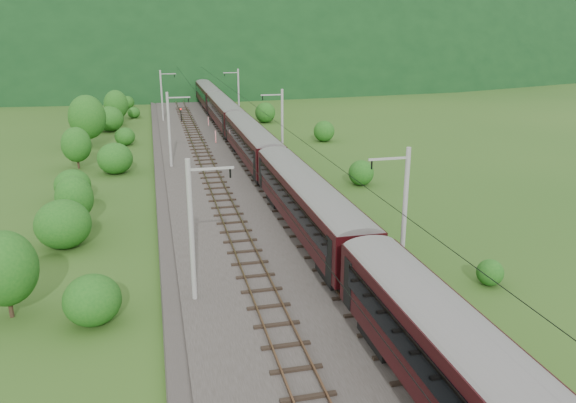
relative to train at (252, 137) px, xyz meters
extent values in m
plane|color=#254C17|center=(-2.40, -30.07, -3.51)|extent=(600.00, 600.00, 0.00)
cube|color=#38332D|center=(-2.40, -20.07, -3.36)|extent=(14.00, 220.00, 0.30)
cube|color=brown|center=(-5.52, -20.07, -3.02)|extent=(0.08, 220.00, 0.15)
cube|color=brown|center=(-4.08, -20.07, -3.02)|extent=(0.08, 220.00, 0.15)
cube|color=black|center=(-4.80, -20.07, -3.15)|extent=(2.40, 220.00, 0.12)
cube|color=brown|center=(-0.72, -20.07, -3.02)|extent=(0.08, 220.00, 0.15)
cube|color=brown|center=(0.72, -20.07, -3.02)|extent=(0.08, 220.00, 0.15)
cube|color=black|center=(0.00, -20.07, -3.15)|extent=(2.40, 220.00, 0.12)
cylinder|color=gray|center=(-8.60, -30.07, 0.79)|extent=(0.28, 0.28, 8.00)
cube|color=gray|center=(-7.40, -30.07, 4.19)|extent=(2.40, 0.12, 0.12)
cylinder|color=black|center=(-6.40, -30.07, 3.89)|extent=(0.10, 0.10, 0.50)
cylinder|color=gray|center=(-8.60, 1.93, 0.79)|extent=(0.28, 0.28, 8.00)
cube|color=gray|center=(-7.40, 1.93, 4.19)|extent=(2.40, 0.12, 0.12)
cylinder|color=black|center=(-6.40, 1.93, 3.89)|extent=(0.10, 0.10, 0.50)
cylinder|color=gray|center=(-8.60, 33.93, 0.79)|extent=(0.28, 0.28, 8.00)
cube|color=gray|center=(-7.40, 33.93, 4.19)|extent=(2.40, 0.12, 0.12)
cylinder|color=black|center=(-6.40, 33.93, 3.89)|extent=(0.10, 0.10, 0.50)
cylinder|color=gray|center=(-8.60, 65.93, 0.79)|extent=(0.28, 0.28, 8.00)
cube|color=gray|center=(-7.40, 65.93, 4.19)|extent=(2.40, 0.12, 0.12)
cylinder|color=black|center=(-6.40, 65.93, 3.89)|extent=(0.10, 0.10, 0.50)
cylinder|color=gray|center=(-8.60, 97.93, 0.79)|extent=(0.28, 0.28, 8.00)
cube|color=gray|center=(-7.40, 97.93, 4.19)|extent=(2.40, 0.12, 0.12)
cylinder|color=black|center=(-6.40, 97.93, 3.89)|extent=(0.10, 0.10, 0.50)
cylinder|color=gray|center=(3.80, -30.07, 0.79)|extent=(0.28, 0.28, 8.00)
cube|color=gray|center=(2.60, -30.07, 4.19)|extent=(2.40, 0.12, 0.12)
cylinder|color=black|center=(1.60, -30.07, 3.89)|extent=(0.10, 0.10, 0.50)
cylinder|color=gray|center=(3.80, 1.93, 0.79)|extent=(0.28, 0.28, 8.00)
cube|color=gray|center=(2.60, 1.93, 4.19)|extent=(2.40, 0.12, 0.12)
cylinder|color=black|center=(1.60, 1.93, 3.89)|extent=(0.10, 0.10, 0.50)
cylinder|color=gray|center=(3.80, 33.93, 0.79)|extent=(0.28, 0.28, 8.00)
cube|color=gray|center=(2.60, 33.93, 4.19)|extent=(2.40, 0.12, 0.12)
cylinder|color=black|center=(1.60, 33.93, 3.89)|extent=(0.10, 0.10, 0.50)
cylinder|color=gray|center=(3.80, 65.93, 0.79)|extent=(0.28, 0.28, 8.00)
cube|color=gray|center=(2.60, 65.93, 4.19)|extent=(2.40, 0.12, 0.12)
cylinder|color=black|center=(1.60, 65.93, 3.89)|extent=(0.10, 0.10, 0.50)
cylinder|color=gray|center=(3.80, 97.93, 0.79)|extent=(0.28, 0.28, 8.00)
cube|color=gray|center=(2.60, 97.93, 4.19)|extent=(2.40, 0.12, 0.12)
cylinder|color=black|center=(1.60, 97.93, 3.89)|extent=(0.10, 0.10, 0.50)
cylinder|color=black|center=(-4.80, -20.07, 3.59)|extent=(0.03, 198.00, 0.03)
cylinder|color=black|center=(0.00, -20.07, 3.59)|extent=(0.03, 198.00, 0.03)
ellipsoid|color=#103215|center=(-2.40, 229.93, -3.51)|extent=(504.00, 360.00, 244.00)
cube|color=black|center=(0.00, -44.89, -0.57)|extent=(2.87, 21.79, 2.97)
cylinder|color=slate|center=(0.00, -44.89, 0.77)|extent=(2.87, 21.68, 2.87)
cube|color=black|center=(-1.46, -44.89, -0.21)|extent=(0.05, 19.17, 1.14)
cube|color=black|center=(1.46, -44.89, -0.21)|extent=(0.05, 19.17, 1.14)
cube|color=black|center=(0.00, -37.27, -2.50)|extent=(2.18, 3.17, 0.89)
cube|color=black|center=(0.00, -22.23, -0.57)|extent=(2.87, 21.79, 2.97)
cylinder|color=slate|center=(0.00, -22.23, 0.77)|extent=(2.87, 21.68, 2.87)
cube|color=black|center=(-1.46, -22.23, -0.21)|extent=(0.05, 19.17, 1.14)
cube|color=black|center=(1.46, -22.23, -0.21)|extent=(0.05, 19.17, 1.14)
cube|color=black|center=(0.00, -29.85, -2.50)|extent=(2.18, 3.17, 0.89)
cube|color=black|center=(0.00, -14.60, -2.50)|extent=(2.18, 3.17, 0.89)
cube|color=black|center=(0.00, 0.44, -0.57)|extent=(2.87, 21.79, 2.97)
cylinder|color=slate|center=(0.00, 0.44, 0.77)|extent=(2.87, 21.68, 2.87)
cube|color=black|center=(-1.46, 0.44, -0.21)|extent=(0.05, 19.17, 1.14)
cube|color=black|center=(1.46, 0.44, -0.21)|extent=(0.05, 19.17, 1.14)
cube|color=black|center=(0.00, -7.19, -2.50)|extent=(2.18, 3.17, 0.89)
cube|color=black|center=(0.00, 8.06, -2.50)|extent=(2.18, 3.17, 0.89)
cube|color=black|center=(0.00, 23.11, -0.57)|extent=(2.87, 21.79, 2.97)
cylinder|color=slate|center=(0.00, 23.11, 0.77)|extent=(2.87, 21.68, 2.87)
cube|color=black|center=(-1.46, 23.11, -0.21)|extent=(0.05, 19.17, 1.14)
cube|color=black|center=(1.46, 23.11, -0.21)|extent=(0.05, 19.17, 1.14)
cube|color=black|center=(0.00, 15.48, -2.50)|extent=(2.18, 3.17, 0.89)
cube|color=black|center=(0.00, 30.73, -2.50)|extent=(2.18, 3.17, 0.89)
cube|color=black|center=(0.00, 45.77, -0.57)|extent=(2.87, 21.79, 2.97)
cylinder|color=slate|center=(0.00, 45.77, 0.77)|extent=(2.87, 21.68, 2.87)
cube|color=black|center=(-1.46, 45.77, -0.21)|extent=(0.05, 19.17, 1.14)
cube|color=black|center=(1.46, 45.77, -0.21)|extent=(0.05, 19.17, 1.14)
cube|color=black|center=(0.00, 38.15, -2.50)|extent=(2.18, 3.17, 0.89)
cube|color=black|center=(0.00, 53.40, -2.50)|extent=(2.18, 3.17, 0.89)
cube|color=#134397|center=(0.00, 77.35, -0.57)|extent=(2.87, 17.82, 2.97)
cylinder|color=slate|center=(0.00, 77.35, 0.77)|extent=(2.87, 17.74, 2.87)
cube|color=black|center=(-1.46, 77.35, -0.21)|extent=(0.05, 15.69, 1.14)
cube|color=black|center=(1.46, 77.35, -0.21)|extent=(0.05, 15.69, 1.14)
cube|color=black|center=(0.00, 71.11, -2.50)|extent=(2.18, 3.17, 0.89)
cube|color=black|center=(0.00, 83.59, -2.50)|extent=(2.18, 3.17, 0.89)
cube|color=yellow|center=(0.00, 86.06, -0.76)|extent=(2.93, 0.50, 2.67)
cube|color=yellow|center=(0.00, 68.64, -0.76)|extent=(2.93, 0.50, 2.67)
cube|color=black|center=(0.00, 80.35, 1.46)|extent=(0.08, 1.60, 0.89)
cylinder|color=red|center=(-2.40, 13.87, -2.43)|extent=(0.17, 0.17, 1.57)
cylinder|color=red|center=(-1.95, 27.62, -2.55)|extent=(0.14, 0.14, 1.32)
cylinder|color=black|center=(-5.82, 31.97, -2.21)|extent=(0.14, 0.14, 2.00)
sphere|color=red|center=(-5.82, 31.97, -1.17)|extent=(0.24, 0.24, 0.24)
ellipsoid|color=#1A5316|center=(-13.89, -31.07, -2.17)|extent=(2.97, 2.97, 2.68)
ellipsoid|color=#1A5316|center=(-16.79, -19.50, -1.79)|extent=(3.83, 3.83, 3.45)
ellipsoid|color=#1A5316|center=(-17.53, -7.92, -2.09)|extent=(3.16, 3.16, 2.84)
ellipsoid|color=#1A5316|center=(-14.36, 1.21, -1.87)|extent=(3.66, 3.66, 3.29)
ellipsoid|color=#1A5316|center=(-13.93, 16.36, -2.34)|extent=(2.61, 2.61, 2.34)
ellipsoid|color=#1A5316|center=(-16.46, 27.56, -1.67)|extent=(4.10, 4.10, 3.69)
ellipsoid|color=#1A5316|center=(-13.31, 39.75, -2.57)|extent=(2.10, 2.10, 1.89)
ellipsoid|color=#1A5316|center=(-14.75, 52.13, -2.33)|extent=(2.62, 2.62, 2.35)
ellipsoid|color=#1A5316|center=(-16.81, 62.32, -2.56)|extent=(2.12, 2.12, 1.91)
cylinder|color=black|center=(-18.25, -29.33, -2.20)|extent=(0.24, 0.24, 2.63)
ellipsoid|color=#1A5316|center=(-18.25, -29.33, -0.69)|extent=(3.38, 3.38, 4.06)
cylinder|color=black|center=(-16.45, -15.34, -2.40)|extent=(0.24, 0.24, 2.22)
ellipsoid|color=#1A5316|center=(-16.45, -15.34, -1.13)|extent=(2.85, 2.85, 3.42)
cylinder|color=black|center=(-18.48, 4.62, -2.28)|extent=(0.24, 0.24, 2.47)
ellipsoid|color=#1A5316|center=(-18.48, 4.62, -0.87)|extent=(3.17, 3.17, 3.81)
cylinder|color=black|center=(-18.33, 16.28, -1.70)|extent=(0.24, 0.24, 3.62)
ellipsoid|color=#1A5316|center=(-18.33, 16.28, 0.36)|extent=(4.65, 4.65, 5.58)
cylinder|color=black|center=(-15.73, 33.92, -2.05)|extent=(0.24, 0.24, 2.92)
ellipsoid|color=#1A5316|center=(-15.73, 33.92, -0.39)|extent=(3.75, 3.75, 4.50)
ellipsoid|color=#1A5316|center=(8.75, -31.82, -2.79)|extent=(1.60, 1.60, 1.44)
ellipsoid|color=#1A5316|center=(9.15, -9.04, -2.40)|extent=(2.48, 2.48, 2.23)
ellipsoid|color=#1A5316|center=(12.05, 12.72, -2.25)|extent=(2.81, 2.81, 2.53)
ellipsoid|color=#1A5316|center=(7.43, 29.90, -2.04)|extent=(3.26, 3.26, 2.94)
camera|label=1|loc=(-10.18, -58.82, 11.30)|focal=35.00mm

